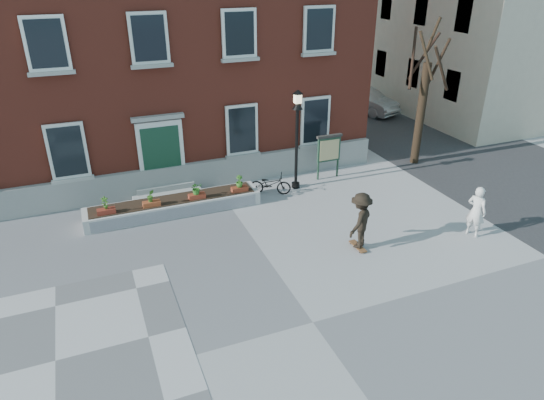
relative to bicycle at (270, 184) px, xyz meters
name	(u,v)px	position (x,y,z in m)	size (l,w,h in m)	color
ground	(313,322)	(-1.76, -7.35, -0.42)	(100.00, 100.00, 0.00)	#959598
checker_patch	(55,361)	(-7.76, -6.35, -0.42)	(6.00, 6.00, 0.01)	#5E5E61
bicycle	(270,184)	(0.00, 0.00, 0.00)	(0.56, 1.60, 0.84)	black
parked_car	(365,100)	(9.42, 8.48, 0.28)	(1.48, 4.25, 1.40)	#B7BABC
bystander	(476,211)	(5.04, -5.40, 0.45)	(0.63, 0.42, 1.74)	silver
brick_building	(128,10)	(-3.76, 6.63, 5.88)	(18.40, 10.85, 12.60)	maroon
planter_assembly	(174,205)	(-3.75, -0.17, -0.11)	(6.20, 1.12, 1.15)	silver
bare_tree	(422,101)	(7.24, 0.66, 2.37)	(1.83, 1.83, 6.16)	black
lamp_post	(297,126)	(1.17, 0.18, 2.12)	(0.40, 0.40, 3.93)	black
notice_board	(329,149)	(2.80, 0.56, 0.84)	(1.10, 0.16, 1.87)	#172F20
skateboarder	(360,221)	(1.11, -4.71, 0.56)	(1.35, 1.23, 1.90)	brown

